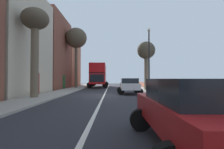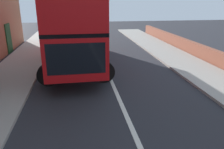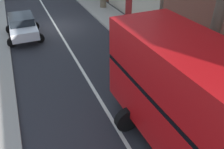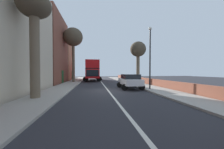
{
  "view_description": "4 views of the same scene",
  "coord_description": "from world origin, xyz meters",
  "px_view_note": "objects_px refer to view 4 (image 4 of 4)",
  "views": [
    {
      "loc": [
        0.74,
        -16.84,
        1.54
      ],
      "look_at": [
        0.79,
        7.04,
        2.13
      ],
      "focal_mm": 28.25,
      "sensor_mm": 36.0,
      "label": 1
    },
    {
      "loc": [
        -1.5,
        2.24,
        3.74
      ],
      "look_at": [
        -0.44,
        9.04,
        1.39
      ],
      "focal_mm": 35.33,
      "sensor_mm": 36.0,
      "label": 2
    },
    {
      "loc": [
        2.75,
        17.79,
        6.85
      ],
      "look_at": [
        -0.53,
        10.14,
        1.4
      ],
      "focal_mm": 36.58,
      "sensor_mm": 36.0,
      "label": 3
    },
    {
      "loc": [
        -1.44,
        -12.24,
        1.84
      ],
      "look_at": [
        1.72,
        9.22,
        1.41
      ],
      "focal_mm": 20.31,
      "sensor_mm": 36.0,
      "label": 4
    }
  ],
  "objects_px": {
    "parked_car_white_right_0": "(130,80)",
    "street_tree_right_1": "(138,51)",
    "street_tree_left_2": "(73,38)",
    "lamppost_right": "(150,53)",
    "double_decker_bus": "(92,70)",
    "street_tree_left_0": "(34,16)"
  },
  "relations": [
    {
      "from": "parked_car_white_right_0",
      "to": "street_tree_right_1",
      "type": "xyz_separation_m",
      "value": [
        2.7,
        4.91,
        4.11
      ]
    },
    {
      "from": "parked_car_white_right_0",
      "to": "street_tree_right_1",
      "type": "height_order",
      "value": "street_tree_right_1"
    },
    {
      "from": "street_tree_left_2",
      "to": "lamppost_right",
      "type": "height_order",
      "value": "street_tree_left_2"
    },
    {
      "from": "lamppost_right",
      "to": "street_tree_right_1",
      "type": "bearing_deg",
      "value": 81.51
    },
    {
      "from": "double_decker_bus",
      "to": "street_tree_left_0",
      "type": "relative_size",
      "value": 1.57
    },
    {
      "from": "parked_car_white_right_0",
      "to": "street_tree_left_2",
      "type": "distance_m",
      "value": 14.24
    },
    {
      "from": "street_tree_right_1",
      "to": "lamppost_right",
      "type": "bearing_deg",
      "value": -98.49
    },
    {
      "from": "double_decker_bus",
      "to": "street_tree_left_2",
      "type": "xyz_separation_m",
      "value": [
        -3.27,
        -4.69,
        5.52
      ]
    },
    {
      "from": "lamppost_right",
      "to": "street_tree_left_2",
      "type": "bearing_deg",
      "value": 130.1
    },
    {
      "from": "double_decker_bus",
      "to": "street_tree_left_2",
      "type": "relative_size",
      "value": 1.15
    },
    {
      "from": "street_tree_left_2",
      "to": "lamppost_right",
      "type": "bearing_deg",
      "value": -49.9
    },
    {
      "from": "parked_car_white_right_0",
      "to": "street_tree_right_1",
      "type": "relative_size",
      "value": 0.64
    },
    {
      "from": "parked_car_white_right_0",
      "to": "lamppost_right",
      "type": "distance_m",
      "value": 3.58
    },
    {
      "from": "double_decker_bus",
      "to": "lamppost_right",
      "type": "xyz_separation_m",
      "value": [
        6.0,
        -15.7,
        1.45
      ]
    },
    {
      "from": "parked_car_white_right_0",
      "to": "street_tree_left_2",
      "type": "relative_size",
      "value": 0.42
    },
    {
      "from": "double_decker_bus",
      "to": "parked_car_white_right_0",
      "type": "xyz_separation_m",
      "value": [
        4.2,
        -14.62,
        -1.44
      ]
    },
    {
      "from": "parked_car_white_right_0",
      "to": "street_tree_left_0",
      "type": "bearing_deg",
      "value": -151.28
    },
    {
      "from": "double_decker_bus",
      "to": "street_tree_left_0",
      "type": "height_order",
      "value": "street_tree_left_0"
    },
    {
      "from": "street_tree_right_1",
      "to": "parked_car_white_right_0",
      "type": "bearing_deg",
      "value": -118.77
    },
    {
      "from": "double_decker_bus",
      "to": "street_tree_left_0",
      "type": "xyz_separation_m",
      "value": [
        -3.59,
        -18.89,
        3.2
      ]
    },
    {
      "from": "street_tree_left_0",
      "to": "lamppost_right",
      "type": "distance_m",
      "value": 10.25
    },
    {
      "from": "street_tree_right_1",
      "to": "street_tree_left_2",
      "type": "distance_m",
      "value": 11.69
    }
  ]
}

